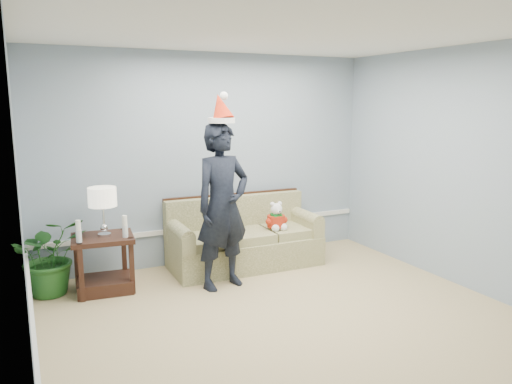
{
  "coord_description": "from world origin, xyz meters",
  "views": [
    {
      "loc": [
        -2.25,
        -3.56,
        2.1
      ],
      "look_at": [
        0.22,
        1.55,
        1.05
      ],
      "focal_mm": 35.0,
      "sensor_mm": 36.0,
      "label": 1
    }
  ],
  "objects": [
    {
      "name": "room_shell",
      "position": [
        0.0,
        0.0,
        1.35
      ],
      "size": [
        4.54,
        5.04,
        2.74
      ],
      "color": "tan",
      "rests_on": "ground"
    },
    {
      "name": "man",
      "position": [
        -0.22,
        1.51,
        0.93
      ],
      "size": [
        0.76,
        0.59,
        1.87
      ],
      "primitive_type": "imported",
      "rotation": [
        0.0,
        0.0,
        0.22
      ],
      "color": "black",
      "rests_on": "room_shell"
    },
    {
      "name": "houseplant",
      "position": [
        -2.0,
        2.11,
        0.43
      ],
      "size": [
        0.85,
        0.77,
        0.86
      ],
      "primitive_type": "imported",
      "rotation": [
        0.0,
        0.0,
        0.13
      ],
      "color": "#20571E",
      "rests_on": "room_shell"
    },
    {
      "name": "wainscot_trim",
      "position": [
        -1.18,
        1.18,
        0.45
      ],
      "size": [
        4.49,
        4.99,
        0.06
      ],
      "color": "white",
      "rests_on": "room_shell"
    },
    {
      "name": "teddy_bear",
      "position": [
        0.68,
        1.91,
        0.6
      ],
      "size": [
        0.23,
        0.26,
        0.37
      ],
      "rotation": [
        0.0,
        0.0,
        -0.0
      ],
      "color": "white",
      "rests_on": "sofa"
    },
    {
      "name": "table_lamp",
      "position": [
        -1.44,
        1.94,
        1.05
      ],
      "size": [
        0.3,
        0.3,
        0.54
      ],
      "color": "silver",
      "rests_on": "side_table"
    },
    {
      "name": "sofa",
      "position": [
        0.3,
        2.1,
        0.32
      ],
      "size": [
        1.91,
        0.85,
        0.89
      ],
      "rotation": [
        0.0,
        0.0,
        -0.02
      ],
      "color": "brown",
      "rests_on": "room_shell"
    },
    {
      "name": "side_table",
      "position": [
        -1.47,
        1.94,
        0.25
      ],
      "size": [
        0.71,
        0.61,
        0.63
      ],
      "rotation": [
        0.0,
        0.0,
        -0.11
      ],
      "color": "#341B13",
      "rests_on": "room_shell"
    },
    {
      "name": "santa_hat",
      "position": [
        -0.22,
        1.52,
        2.0
      ],
      "size": [
        0.38,
        0.41,
        0.34
      ],
      "rotation": [
        0.0,
        0.0,
        0.38
      ],
      "color": "white",
      "rests_on": "man"
    },
    {
      "name": "candle_pair",
      "position": [
        -1.48,
        1.79,
        0.74
      ],
      "size": [
        0.54,
        0.06,
        0.24
      ],
      "color": "silver",
      "rests_on": "side_table"
    }
  ]
}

